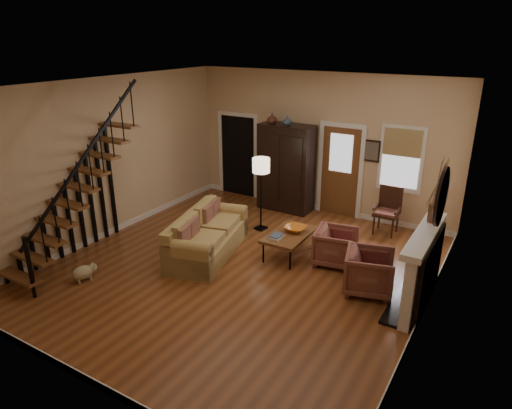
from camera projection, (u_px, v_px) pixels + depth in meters
The scene contains 15 objects.
room at pixel (268, 165), 9.57m from camera, with size 7.00×7.33×3.30m.
staircase at pixel (71, 181), 8.22m from camera, with size 0.94×2.80×3.20m, color brown, non-canonical shape.
fireplace at pixel (425, 262), 7.12m from camera, with size 0.33×1.95×2.30m.
armoire at pixel (286, 168), 10.98m from camera, with size 1.30×0.60×2.10m, color black, non-canonical shape.
vase_a at pixel (272, 118), 10.65m from camera, with size 0.24×0.24×0.25m, color #4C2619.
vase_b at pixel (287, 121), 10.47m from camera, with size 0.20×0.20×0.21m, color #334C60.
sofa at pixel (208, 235), 8.90m from camera, with size 0.94×2.18×0.81m, color tan, non-canonical shape.
coffee_table at pixel (289, 244), 8.91m from camera, with size 0.71×1.21×0.46m, color brown, non-canonical shape.
bowl at pixel (295, 229), 8.90m from camera, with size 0.41×0.41×0.10m, color orange.
books at pixel (277, 236), 8.63m from camera, with size 0.22×0.30×0.06m, color beige, non-canonical shape.
armchair_left at pixel (370, 272), 7.60m from camera, with size 0.78×0.80×0.73m, color maroon.
armchair_right at pixel (336, 247), 8.54m from camera, with size 0.74×0.76×0.69m, color maroon.
floor_lamp at pixel (261, 195), 9.88m from camera, with size 0.37×0.37×1.63m, color black, non-canonical shape.
side_chair at pixel (387, 211), 9.78m from camera, with size 0.54×0.54×1.02m, color #341C10, non-canonical shape.
dog at pixel (83, 273), 7.98m from camera, with size 0.24×0.41×0.30m, color #C6B487, non-canonical shape.
Camera 1 is at (4.12, -6.30, 4.10)m, focal length 32.00 mm.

